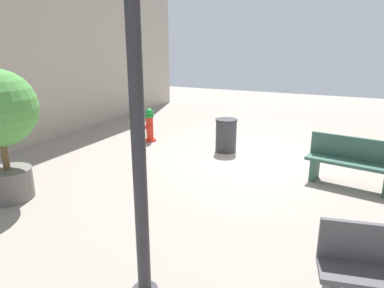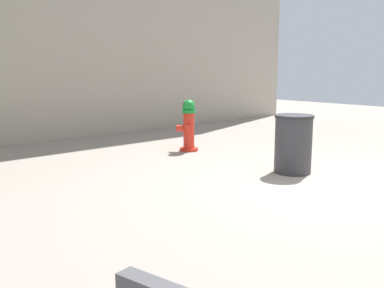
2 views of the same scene
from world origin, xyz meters
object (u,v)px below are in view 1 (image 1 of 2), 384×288
Objects in this scene: fire_hydrant at (149,125)px; street_lamp at (134,40)px; trash_bin at (226,135)px; bench_near at (351,161)px.

street_lamp reaches higher than fire_hydrant.
street_lamp is at bearing 121.19° from fire_hydrant.
street_lamp is 6.00m from trash_bin.
fire_hydrant is at bearing -0.03° from trash_bin.
street_lamp is 5.26× the size of trash_bin.
fire_hydrant is 6.76m from street_lamp.
bench_near is at bearing 168.22° from fire_hydrant.
trash_bin is (1.02, -5.45, -2.29)m from street_lamp.
bench_near is 0.38× the size of street_lamp.
fire_hydrant is 0.21× the size of street_lamp.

